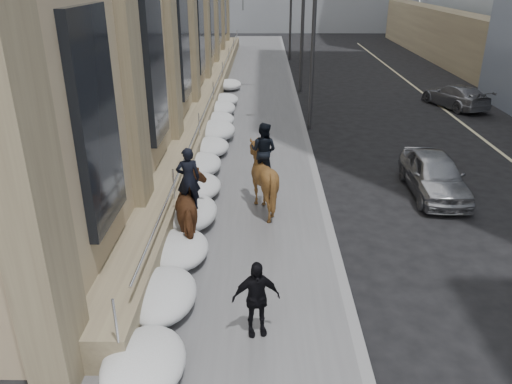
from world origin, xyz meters
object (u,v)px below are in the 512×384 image
mounted_horse_right (262,174)px  pedestrian (256,298)px  car_silver (434,175)px  mounted_horse_left (194,206)px  car_grey (455,96)px

mounted_horse_right → pedestrian: size_ratio=1.63×
mounted_horse_right → car_silver: mounted_horse_right is taller
mounted_horse_left → pedestrian: size_ratio=1.57×
mounted_horse_left → mounted_horse_right: bearing=-145.3°
car_silver → mounted_horse_left: bearing=-154.4°
pedestrian → car_silver: 9.27m
car_silver → car_grey: bearing=68.9°
mounted_horse_right → car_grey: 16.80m
pedestrian → car_grey: 21.71m
pedestrian → car_silver: size_ratio=0.40×
mounted_horse_right → pedestrian: 5.84m
mounted_horse_left → pedestrian: (1.71, -3.83, -0.16)m
mounted_horse_right → car_grey: (10.48, 13.12, -0.61)m
mounted_horse_left → car_silver: mounted_horse_left is taller
pedestrian → car_grey: bearing=49.6°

